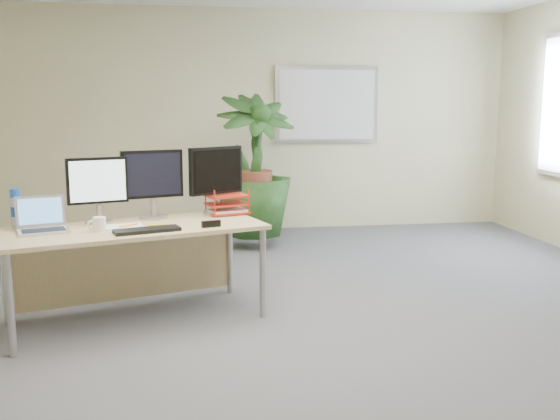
{
  "coord_description": "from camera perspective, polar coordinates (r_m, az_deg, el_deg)",
  "views": [
    {
      "loc": [
        -0.57,
        -3.7,
        1.56
      ],
      "look_at": [
        0.06,
        0.35,
        0.86
      ],
      "focal_mm": 40.0,
      "sensor_mm": 36.0,
      "label": 1
    }
  ],
  "objects": [
    {
      "name": "spiral_notebook",
      "position": [
        4.56,
        -14.05,
        -1.47
      ],
      "size": [
        0.29,
        0.24,
        0.01
      ],
      "primitive_type": "cube",
      "rotation": [
        0.0,
        0.0,
        0.2
      ],
      "color": "silver",
      "rests_on": "desk"
    },
    {
      "name": "monitor_dark",
      "position": [
        4.93,
        -5.86,
        3.13
      ],
      "size": [
        0.43,
        0.29,
        0.53
      ],
      "color": "#A3A3A7",
      "rests_on": "desk"
    },
    {
      "name": "laptop",
      "position": [
        4.59,
        -20.93,
        -1.07
      ],
      "size": [
        0.4,
        0.37,
        0.23
      ],
      "color": "silver",
      "rests_on": "desk"
    },
    {
      "name": "keyboard",
      "position": [
        4.35,
        -12.07,
        -1.81
      ],
      "size": [
        0.47,
        0.27,
        0.02
      ],
      "primitive_type": "cube",
      "rotation": [
        0.0,
        0.0,
        0.3
      ],
      "color": "black",
      "rests_on": "desk"
    },
    {
      "name": "desk",
      "position": [
        4.69,
        -13.39,
        -3.02
      ],
      "size": [
        1.96,
        1.26,
        0.7
      ],
      "color": "tan",
      "rests_on": "floor"
    },
    {
      "name": "whiteboard",
      "position": [
        7.87,
        4.31,
        9.56
      ],
      "size": [
        1.3,
        0.04,
        0.95
      ],
      "color": "#BCBCC1",
      "rests_on": "back_wall"
    },
    {
      "name": "water_bottle",
      "position": [
        4.74,
        -22.99,
        0.04
      ],
      "size": [
        0.07,
        0.07,
        0.28
      ],
      "color": "#AEC1CD",
      "rests_on": "desk"
    },
    {
      "name": "orange_pen",
      "position": [
        4.54,
        -13.68,
        -1.36
      ],
      "size": [
        0.12,
        0.11,
        0.01
      ],
      "primitive_type": "cylinder",
      "rotation": [
        0.0,
        1.57,
        0.76
      ],
      "color": "orange",
      "rests_on": "spiral_notebook"
    },
    {
      "name": "monitor_right",
      "position": [
        4.82,
        -11.58,
        2.74
      ],
      "size": [
        0.46,
        0.21,
        0.52
      ],
      "color": "#A3A3A7",
      "rests_on": "desk"
    },
    {
      "name": "yellow_highlighter",
      "position": [
        4.55,
        -11.15,
        -1.34
      ],
      "size": [
        0.13,
        0.02,
        0.02
      ],
      "primitive_type": "cylinder",
      "rotation": [
        0.0,
        1.57,
        0.05
      ],
      "color": "yellow",
      "rests_on": "desk"
    },
    {
      "name": "monitor_left",
      "position": [
        4.72,
        -16.33,
        2.14
      ],
      "size": [
        0.43,
        0.2,
        0.48
      ],
      "color": "#A3A3A7",
      "rests_on": "desk"
    },
    {
      "name": "back_wall",
      "position": [
        7.73,
        -4.56,
        8.08
      ],
      "size": [
        7.0,
        0.04,
        2.7
      ],
      "primitive_type": "cube",
      "color": "beige",
      "rests_on": "floor"
    },
    {
      "name": "floor_plant",
      "position": [
        6.75,
        -2.41,
        2.76
      ],
      "size": [
        1.07,
        1.07,
        1.5
      ],
      "primitive_type": "imported",
      "rotation": [
        0.0,
        0.0,
        0.33
      ],
      "color": "#173B15",
      "rests_on": "floor"
    },
    {
      "name": "letter_tray",
      "position": [
        4.96,
        -4.86,
        0.4
      ],
      "size": [
        0.37,
        0.32,
        0.15
      ],
      "color": "#B22515",
      "rests_on": "desk"
    },
    {
      "name": "coffee_mug",
      "position": [
        4.45,
        -16.24,
        -1.26
      ],
      "size": [
        0.13,
        0.09,
        0.1
      ],
      "color": "white",
      "rests_on": "desk"
    },
    {
      "name": "floor",
      "position": [
        4.06,
        -0.03,
        -12.92
      ],
      "size": [
        8.0,
        8.0,
        0.0
      ],
      "primitive_type": "plane",
      "color": "#4D4D53",
      "rests_on": "ground"
    },
    {
      "name": "stapler",
      "position": [
        4.45,
        -6.32,
        -1.27
      ],
      "size": [
        0.14,
        0.08,
        0.05
      ],
      "primitive_type": "cube",
      "rotation": [
        0.0,
        0.0,
        0.3
      ],
      "color": "black",
      "rests_on": "desk"
    }
  ]
}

